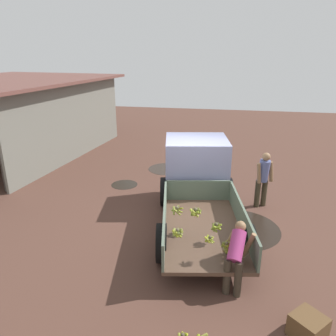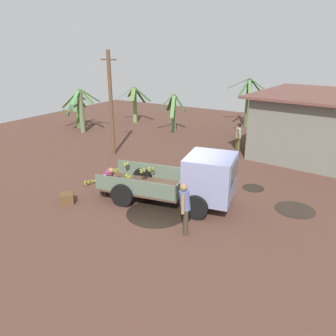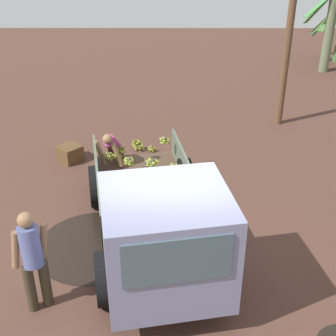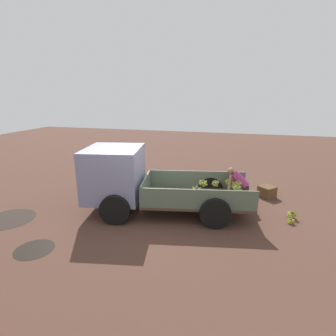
% 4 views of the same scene
% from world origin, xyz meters
% --- Properties ---
extents(ground, '(36.00, 36.00, 0.00)m').
position_xyz_m(ground, '(0.00, 0.00, 0.00)').
color(ground, '#4F3228').
extents(mud_patch_0, '(2.10, 2.10, 0.01)m').
position_xyz_m(mud_patch_0, '(-0.44, -1.30, 0.00)').
color(mud_patch_0, black).
rests_on(mud_patch_0, ground).
extents(mud_patch_1, '(0.89, 0.89, 0.01)m').
position_xyz_m(mud_patch_1, '(1.80, 2.50, 0.00)').
color(mud_patch_1, black).
rests_on(mud_patch_1, ground).
extents(mud_patch_2, '(1.40, 1.40, 0.01)m').
position_xyz_m(mud_patch_2, '(3.64, 1.41, 0.00)').
color(mud_patch_2, '#2C221C').
rests_on(mud_patch_2, ground).
extents(cargo_truck, '(5.10, 2.68, 1.95)m').
position_xyz_m(cargo_truck, '(0.49, -0.10, 1.03)').
color(cargo_truck, '#4F382A').
rests_on(cargo_truck, ground).
extents(warehouse_shed, '(9.39, 7.83, 3.20)m').
position_xyz_m(warehouse_shed, '(5.06, 8.44, 2.36)').
color(warehouse_shed, slate).
rests_on(warehouse_shed, ground).
extents(person_foreground_visitor, '(0.48, 0.56, 1.65)m').
position_xyz_m(person_foreground_visitor, '(0.98, -1.93, 0.92)').
color(person_foreground_visitor, '#393221').
rests_on(person_foreground_visitor, ground).
extents(person_worker_loading, '(0.71, 0.63, 1.27)m').
position_xyz_m(person_worker_loading, '(-2.73, -1.18, 0.75)').
color(person_worker_loading, '#372D22').
rests_on(person_worker_loading, ground).
extents(wooden_crate_0, '(0.67, 0.67, 0.39)m').
position_xyz_m(wooden_crate_0, '(-3.68, -2.34, 0.19)').
color(wooden_crate_0, brown).
rests_on(wooden_crate_0, ground).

